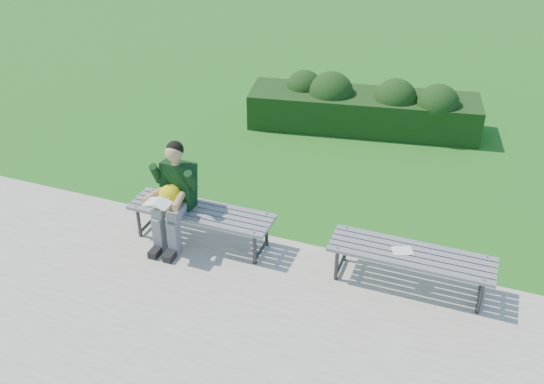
% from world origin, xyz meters
% --- Properties ---
extents(ground, '(80.00, 80.00, 0.00)m').
position_xyz_m(ground, '(0.00, 0.00, 0.00)').
color(ground, '#1F6A21').
rests_on(ground, ground).
extents(walkway, '(30.00, 3.50, 0.02)m').
position_xyz_m(walkway, '(0.00, -1.75, 0.01)').
color(walkway, '#A8A28D').
rests_on(walkway, ground).
extents(hedge, '(3.93, 1.60, 0.95)m').
position_xyz_m(hedge, '(0.44, 3.57, 0.40)').
color(hedge, '#144015').
rests_on(hedge, ground).
extents(bench_left, '(1.80, 0.50, 0.46)m').
position_xyz_m(bench_left, '(-0.66, -0.40, 0.42)').
color(bench_left, slate).
rests_on(bench_left, walkway).
extents(bench_right, '(1.80, 0.50, 0.46)m').
position_xyz_m(bench_right, '(1.87, -0.34, 0.42)').
color(bench_right, slate).
rests_on(bench_right, walkway).
extents(seated_boy, '(0.56, 0.76, 1.31)m').
position_xyz_m(seated_boy, '(-0.96, -0.49, 0.71)').
color(seated_boy, gray).
rests_on(seated_boy, walkway).
extents(paper_sheet, '(0.27, 0.23, 0.01)m').
position_xyz_m(paper_sheet, '(1.77, -0.34, 0.47)').
color(paper_sheet, white).
rests_on(paper_sheet, bench_right).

